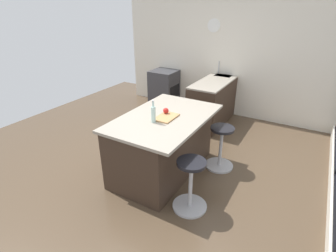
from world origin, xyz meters
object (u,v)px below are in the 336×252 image
object	(u,v)px
stool_by_window	(221,149)
water_bottle	(153,114)
kitchen_island	(162,144)
oven_range	(164,88)
stool_middle	(190,186)
cutting_board	(166,117)
apple_red	(166,111)

from	to	relation	value
stool_by_window	water_bottle	size ratio (longest dim) A/B	2.20
kitchen_island	water_bottle	bearing A→B (deg)	3.16
oven_range	stool_middle	world-z (taller)	oven_range
stool_middle	water_bottle	distance (m)	1.05
stool_by_window	cutting_board	bearing A→B (deg)	-48.55
stool_by_window	stool_middle	xyz separation A→B (m)	(1.07, 0.00, 0.00)
cutting_board	apple_red	distance (m)	0.13
cutting_board	water_bottle	bearing A→B (deg)	-19.80
stool_by_window	stool_middle	world-z (taller)	same
oven_range	stool_by_window	bearing A→B (deg)	48.50
kitchen_island	cutting_board	distance (m)	0.47
apple_red	kitchen_island	bearing A→B (deg)	-19.32
stool_by_window	apple_red	xyz separation A→B (m)	(0.47, -0.71, 0.65)
oven_range	stool_middle	size ratio (longest dim) A/B	1.28
oven_range	stool_middle	bearing A→B (deg)	36.02
stool_middle	cutting_board	bearing A→B (deg)	-128.10
oven_range	kitchen_island	distance (m)	2.86
stool_middle	apple_red	size ratio (longest dim) A/B	8.51
oven_range	stool_by_window	distance (m)	2.91
kitchen_island	water_bottle	distance (m)	0.63
stool_by_window	water_bottle	xyz separation A→B (m)	(0.78, -0.72, 0.71)
oven_range	water_bottle	size ratio (longest dim) A/B	2.82
apple_red	stool_by_window	bearing A→B (deg)	123.51
water_bottle	stool_middle	bearing A→B (deg)	67.83
cutting_board	apple_red	bearing A→B (deg)	-146.07
oven_range	water_bottle	distance (m)	3.13
kitchen_island	apple_red	distance (m)	0.52
stool_middle	water_bottle	xyz separation A→B (m)	(-0.29, -0.72, 0.71)
kitchen_island	apple_red	size ratio (longest dim) A/B	21.07
stool_by_window	water_bottle	distance (m)	1.28
oven_range	stool_middle	xyz separation A→B (m)	(3.00, 2.18, -0.12)
stool_middle	apple_red	xyz separation A→B (m)	(-0.60, -0.71, 0.65)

